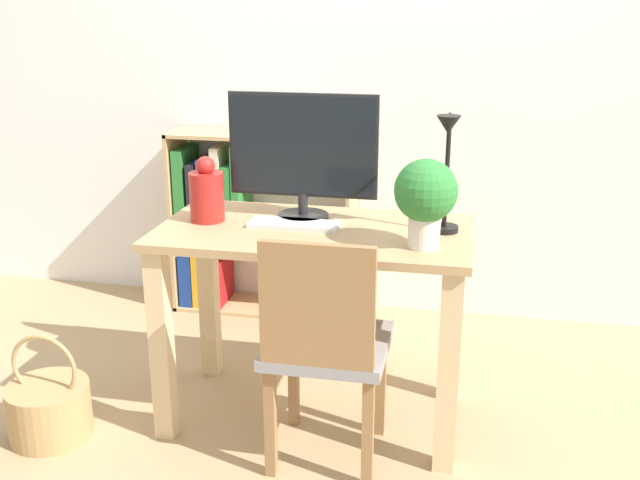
{
  "coord_description": "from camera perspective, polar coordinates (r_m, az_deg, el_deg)",
  "views": [
    {
      "loc": [
        0.54,
        -2.48,
        1.53
      ],
      "look_at": [
        0.0,
        0.1,
        0.68
      ],
      "focal_mm": 42.0,
      "sensor_mm": 36.0,
      "label": 1
    }
  ],
  "objects": [
    {
      "name": "ground_plane",
      "position": [
        2.96,
        -0.4,
        -13.14
      ],
      "size": [
        10.0,
        10.0,
        0.0
      ],
      "primitive_type": "plane",
      "color": "tan"
    },
    {
      "name": "wall_back",
      "position": [
        3.66,
        3.41,
        14.36
      ],
      "size": [
        8.0,
        0.05,
        2.6
      ],
      "color": "white",
      "rests_on": "ground_plane"
    },
    {
      "name": "desk",
      "position": [
        2.71,
        -0.43,
        -2.56
      ],
      "size": [
        1.11,
        0.6,
        0.75
      ],
      "color": "tan",
      "rests_on": "ground_plane"
    },
    {
      "name": "monitor",
      "position": [
        2.72,
        -1.32,
        6.85
      ],
      "size": [
        0.55,
        0.19,
        0.46
      ],
      "color": "#232326",
      "rests_on": "desk"
    },
    {
      "name": "keyboard",
      "position": [
        2.68,
        -1.97,
        1.21
      ],
      "size": [
        0.32,
        0.12,
        0.02
      ],
      "color": "silver",
      "rests_on": "desk"
    },
    {
      "name": "vase",
      "position": [
        2.75,
        -8.63,
        3.52
      ],
      "size": [
        0.12,
        0.12,
        0.24
      ],
      "color": "#B2231E",
      "rests_on": "desk"
    },
    {
      "name": "desk_lamp",
      "position": [
        2.54,
        9.64,
        5.83
      ],
      "size": [
        0.1,
        0.19,
        0.42
      ],
      "color": "black",
      "rests_on": "desk"
    },
    {
      "name": "potted_plant",
      "position": [
        2.43,
        8.05,
        3.36
      ],
      "size": [
        0.21,
        0.21,
        0.29
      ],
      "color": "silver",
      "rests_on": "desk"
    },
    {
      "name": "chair",
      "position": [
        2.47,
        0.36,
        -7.82
      ],
      "size": [
        0.4,
        0.4,
        0.84
      ],
      "rotation": [
        0.0,
        0.0,
        0.13
      ],
      "color": "gray",
      "rests_on": "ground_plane"
    },
    {
      "name": "bookshelf",
      "position": [
        3.79,
        -6.81,
        1.45
      ],
      "size": [
        0.91,
        0.28,
        0.91
      ],
      "color": "tan",
      "rests_on": "ground_plane"
    },
    {
      "name": "basket",
      "position": [
        2.95,
        -19.94,
        -11.96
      ],
      "size": [
        0.3,
        0.3,
        0.4
      ],
      "color": "tan",
      "rests_on": "ground_plane"
    }
  ]
}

